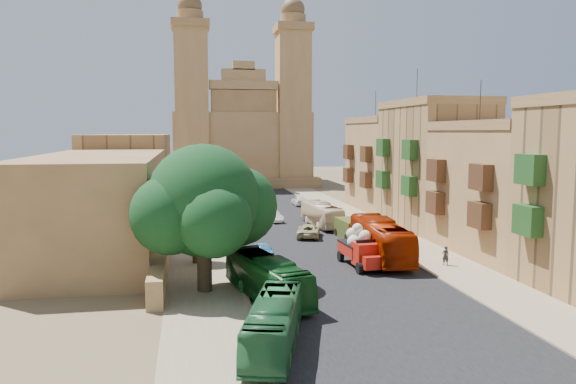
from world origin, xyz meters
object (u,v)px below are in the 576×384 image
object	(u,v)px
street_tree_c	(192,188)
bus_cream_east	(322,215)
red_truck	(361,248)
car_white_a	(273,216)
ficus_tree	(205,205)
street_tree_d	(191,185)
church	(241,136)
car_blue_a	(264,250)
olive_pickup	(350,229)
pedestrian_c	(398,235)
street_tree_b	(193,205)
car_dkblue	(229,204)
car_white_b	(299,200)
bus_green_north	(267,278)
car_blue_b	(239,193)
bus_red_east	(380,240)
pedestrian_a	(445,256)
street_tree_a	(195,228)
car_cream	(309,231)
bus_green_south	(274,323)

from	to	relation	value
street_tree_c	bus_cream_east	distance (m)	16.68
red_truck	car_white_a	world-z (taller)	red_truck
ficus_tree	street_tree_d	world-z (taller)	ficus_tree
church	car_blue_a	world-z (taller)	church
street_tree_d	car_blue_a	distance (m)	35.03
olive_pickup	pedestrian_c	size ratio (longest dim) A/B	3.02
street_tree_b	street_tree_c	world-z (taller)	street_tree_c
church	car_dkblue	world-z (taller)	church
ficus_tree	olive_pickup	bearing A→B (deg)	47.76
car_white_b	bus_cream_east	bearing A→B (deg)	85.06
church	bus_green_north	bearing A→B (deg)	-94.25
street_tree_c	olive_pickup	bearing A→B (deg)	-46.64
street_tree_d	car_white_b	xyz separation A→B (m)	(14.99, -3.20, -2.09)
pedestrian_c	bus_green_north	bearing A→B (deg)	-66.52
car_dkblue	car_white_b	world-z (taller)	car_white_b
bus_green_north	car_blue_b	world-z (taller)	bus_green_north
church	olive_pickup	distance (m)	59.47
ficus_tree	pedestrian_c	distance (m)	22.84
street_tree_b	olive_pickup	bearing A→B (deg)	-14.83
church	car_dkblue	distance (m)	36.58
bus_cream_east	car_white_a	world-z (taller)	bus_cream_east
church	red_truck	bearing A→B (deg)	-87.88
car_white_a	bus_red_east	bearing A→B (deg)	-90.11
red_truck	pedestrian_a	distance (m)	6.70
street_tree_b	street_tree_a	bearing A→B (deg)	-90.00
car_white_a	car_blue_b	distance (m)	25.95
car_blue_a	car_dkblue	bearing A→B (deg)	87.22
car_cream	car_white_b	size ratio (longest dim) A/B	1.12
ficus_tree	red_truck	world-z (taller)	ficus_tree
olive_pickup	bus_red_east	distance (m)	9.22
ficus_tree	bus_green_north	distance (m)	6.22
church	car_dkblue	bearing A→B (deg)	-98.10
bus_green_south	bus_green_north	size ratio (longest dim) A/B	0.92
car_blue_b	pedestrian_a	world-z (taller)	pedestrian_a
street_tree_b	bus_green_north	distance (m)	22.93
red_truck	car_white_a	size ratio (longest dim) A/B	1.48
red_truck	bus_red_east	world-z (taller)	red_truck
bus_red_east	car_blue_a	xyz separation A→B (m)	(-9.25, 2.70, -1.05)
car_white_a	bus_green_north	bearing A→B (deg)	-115.39
church	red_truck	distance (m)	70.62
street_tree_b	bus_red_east	xyz separation A→B (m)	(14.95, -13.19, -1.52)
car_cream	pedestrian_c	world-z (taller)	pedestrian_c
car_blue_a	car_dkblue	world-z (taller)	car_dkblue
olive_pickup	car_blue_a	bearing A→B (deg)	-145.41
car_blue_b	pedestrian_c	distance (m)	41.79
bus_green_south	pedestrian_a	distance (m)	21.21
bus_red_east	car_cream	distance (m)	11.05
pedestrian_a	bus_red_east	bearing A→B (deg)	-31.28
red_truck	bus_cream_east	xyz separation A→B (m)	(1.41, 18.71, -0.14)
bus_cream_east	red_truck	bearing A→B (deg)	81.54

